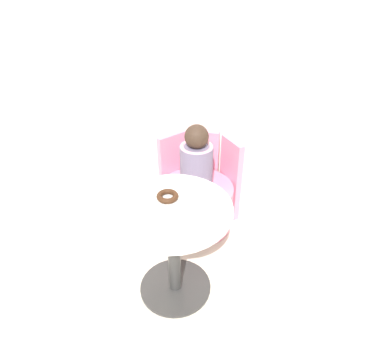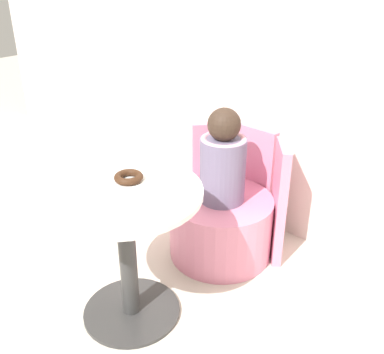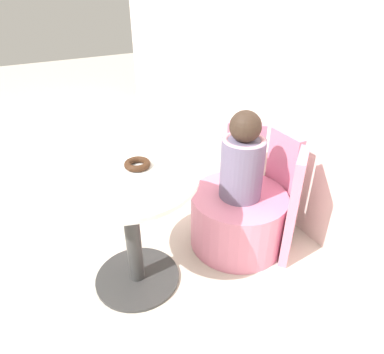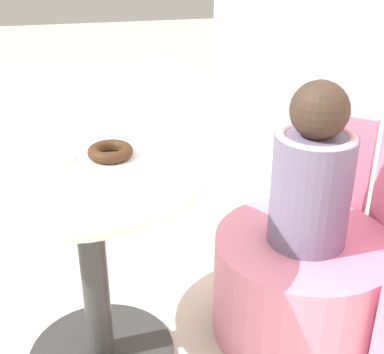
{
  "view_description": "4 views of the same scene",
  "coord_description": "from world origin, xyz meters",
  "px_view_note": "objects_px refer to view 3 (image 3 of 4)",
  "views": [
    {
      "loc": [
        0.47,
        -1.49,
        1.9
      ],
      "look_at": [
        0.07,
        0.36,
        0.65
      ],
      "focal_mm": 32.0,
      "sensor_mm": 36.0,
      "label": 1
    },
    {
      "loc": [
        1.4,
        -1.06,
        1.6
      ],
      "look_at": [
        0.09,
        0.35,
        0.63
      ],
      "focal_mm": 42.0,
      "sensor_mm": 36.0,
      "label": 2
    },
    {
      "loc": [
        1.4,
        -0.41,
        1.51
      ],
      "look_at": [
        0.08,
        0.3,
        0.61
      ],
      "focal_mm": 32.0,
      "sensor_mm": 36.0,
      "label": 3
    },
    {
      "loc": [
        1.39,
        -0.02,
        1.31
      ],
      "look_at": [
        -0.01,
        0.28,
        0.6
      ],
      "focal_mm": 50.0,
      "sensor_mm": 36.0,
      "label": 4
    }
  ],
  "objects_px": {
    "tub_chair": "(237,219)",
    "donut": "(137,164)",
    "child_figure": "(243,160)",
    "round_table": "(130,212)"
  },
  "relations": [
    {
      "from": "tub_chair",
      "to": "donut",
      "type": "height_order",
      "value": "donut"
    },
    {
      "from": "child_figure",
      "to": "donut",
      "type": "height_order",
      "value": "child_figure"
    },
    {
      "from": "round_table",
      "to": "tub_chair",
      "type": "height_order",
      "value": "round_table"
    },
    {
      "from": "round_table",
      "to": "donut",
      "type": "xyz_separation_m",
      "value": [
        -0.05,
        0.08,
        0.23
      ]
    },
    {
      "from": "round_table",
      "to": "tub_chair",
      "type": "relative_size",
      "value": 1.19
    },
    {
      "from": "round_table",
      "to": "donut",
      "type": "bearing_deg",
      "value": 122.5
    },
    {
      "from": "tub_chair",
      "to": "child_figure",
      "type": "bearing_deg",
      "value": 86.42
    },
    {
      "from": "round_table",
      "to": "tub_chair",
      "type": "distance_m",
      "value": 0.74
    },
    {
      "from": "tub_chair",
      "to": "child_figure",
      "type": "distance_m",
      "value": 0.42
    },
    {
      "from": "round_table",
      "to": "tub_chair",
      "type": "bearing_deg",
      "value": 89.81
    }
  ]
}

